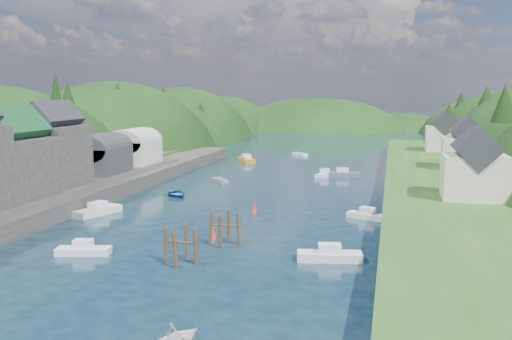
% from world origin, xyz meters
% --- Properties ---
extents(ground, '(600.00, 600.00, 0.00)m').
position_xyz_m(ground, '(0.00, 50.00, 0.00)').
color(ground, black).
rests_on(ground, ground).
extents(hillside_left, '(44.00, 245.56, 52.00)m').
position_xyz_m(hillside_left, '(-45.00, 75.00, -8.03)').
color(hillside_left, black).
rests_on(hillside_left, ground).
extents(far_hills, '(103.00, 68.00, 44.00)m').
position_xyz_m(far_hills, '(1.22, 174.01, -10.80)').
color(far_hills, black).
rests_on(far_hills, ground).
extents(hill_trees, '(91.70, 150.24, 12.62)m').
position_xyz_m(hill_trees, '(0.84, 64.75, 11.11)').
color(hill_trees, black).
rests_on(hill_trees, ground).
extents(quay_left, '(12.00, 110.00, 2.00)m').
position_xyz_m(quay_left, '(-24.00, 20.00, 1.00)').
color(quay_left, '#2D2B28').
rests_on(quay_left, ground).
extents(terrace_left_grass, '(12.00, 110.00, 2.50)m').
position_xyz_m(terrace_left_grass, '(-31.00, 20.00, 1.25)').
color(terrace_left_grass, '#234719').
rests_on(terrace_left_grass, ground).
extents(boat_sheds, '(7.00, 21.00, 7.50)m').
position_xyz_m(boat_sheds, '(-26.00, 39.00, 5.27)').
color(boat_sheds, '#2D2D30').
rests_on(boat_sheds, quay_left).
extents(terrace_right, '(16.00, 120.00, 2.40)m').
position_xyz_m(terrace_right, '(25.00, 40.00, 1.20)').
color(terrace_right, '#234719').
rests_on(terrace_right, ground).
extents(right_bank_cottages, '(9.00, 59.24, 8.41)m').
position_xyz_m(right_bank_cottages, '(28.00, 48.33, 5.84)').
color(right_bank_cottages, beige).
rests_on(right_bank_cottages, terrace_right).
extents(piling_cluster_near, '(3.23, 3.01, 3.72)m').
position_xyz_m(piling_cluster_near, '(0.49, -1.70, 1.29)').
color(piling_cluster_near, '#382314').
rests_on(piling_cluster_near, ground).
extents(piling_cluster_far, '(3.38, 3.13, 3.74)m').
position_xyz_m(piling_cluster_far, '(2.38, 4.98, 1.30)').
color(piling_cluster_far, '#382314').
rests_on(piling_cluster_far, ground).
extents(channel_buoy_near, '(0.70, 0.70, 1.10)m').
position_xyz_m(channel_buoy_near, '(0.56, 7.14, 0.48)').
color(channel_buoy_near, red).
rests_on(channel_buoy_near, ground).
extents(channel_buoy_far, '(0.70, 0.70, 1.10)m').
position_xyz_m(channel_buoy_far, '(1.62, 20.27, 0.48)').
color(channel_buoy_far, red).
rests_on(channel_buoy_far, ground).
extents(moored_boats, '(35.72, 102.70, 2.37)m').
position_xyz_m(moored_boats, '(-4.67, 16.37, 0.64)').
color(moored_boats, slate).
rests_on(moored_boats, ground).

